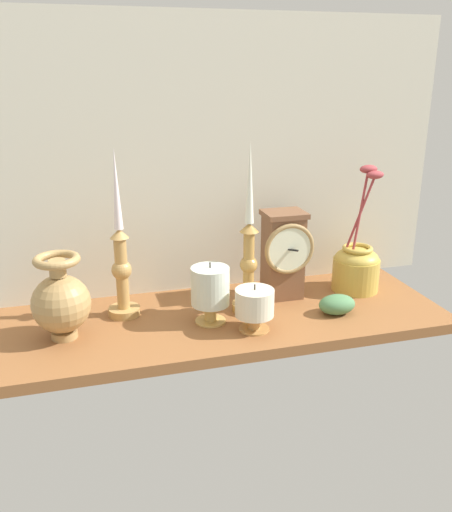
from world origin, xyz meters
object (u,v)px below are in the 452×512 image
at_px(brass_vase_bulbous, 61,301).
at_px(pillar_candle_front, 254,306).
at_px(candlestick_tall_left, 121,265).
at_px(brass_vase_jar, 356,265).
at_px(candlestick_tall_center, 249,259).
at_px(pillar_candle_near_clock, 210,290).
at_px(mantel_clock, 284,253).

xyz_separation_m(brass_vase_bulbous, pillar_candle_front, (0.39, -0.07, -0.03)).
height_order(candlestick_tall_left, brass_vase_jar, candlestick_tall_left).
bearing_deg(brass_vase_bulbous, candlestick_tall_left, 30.84).
bearing_deg(pillar_candle_front, brass_vase_jar, 24.71).
distance_m(candlestick_tall_left, pillar_candle_front, 0.31).
relative_size(candlestick_tall_center, brass_vase_bulbous, 2.16).
distance_m(candlestick_tall_center, brass_vase_jar, 0.31).
height_order(candlestick_tall_center, brass_vase_jar, candlestick_tall_center).
distance_m(pillar_candle_front, pillar_candle_near_clock, 0.10).
bearing_deg(mantel_clock, candlestick_tall_center, -152.84).
bearing_deg(mantel_clock, brass_vase_jar, -2.00).
distance_m(candlestick_tall_center, pillar_candle_near_clock, 0.11).
relative_size(mantel_clock, candlestick_tall_center, 0.55).
relative_size(candlestick_tall_left, brass_vase_jar, 1.20).
height_order(candlestick_tall_center, brass_vase_bulbous, candlestick_tall_center).
bearing_deg(brass_vase_jar, candlestick_tall_center, -171.00).
xyz_separation_m(candlestick_tall_left, brass_vase_jar, (0.57, -0.00, -0.06)).
bearing_deg(pillar_candle_near_clock, candlestick_tall_left, 154.31).
xyz_separation_m(candlestick_tall_center, pillar_candle_front, (-0.02, -0.10, -0.07)).
bearing_deg(candlestick_tall_left, pillar_candle_front, -29.97).
bearing_deg(brass_vase_bulbous, pillar_candle_near_clock, -1.57).
bearing_deg(mantel_clock, pillar_candle_near_clock, -156.38).
distance_m(candlestick_tall_center, pillar_candle_front, 0.12).
distance_m(mantel_clock, candlestick_tall_center, 0.12).
relative_size(candlestick_tall_left, brass_vase_bulbous, 2.10).
bearing_deg(candlestick_tall_center, pillar_candle_near_clock, -160.40).
height_order(brass_vase_jar, pillar_candle_near_clock, brass_vase_jar).
bearing_deg(candlestick_tall_left, candlestick_tall_center, -10.51).
relative_size(candlestick_tall_left, pillar_candle_front, 3.62).
height_order(brass_vase_bulbous, pillar_candle_front, brass_vase_bulbous).
height_order(brass_vase_jar, pillar_candle_front, brass_vase_jar).
bearing_deg(pillar_candle_front, mantel_clock, 51.02).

